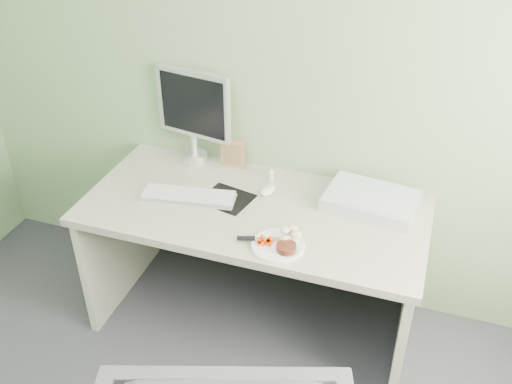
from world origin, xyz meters
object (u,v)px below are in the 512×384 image
(plate, at_px, (278,246))
(scanner, at_px, (371,201))
(monitor, at_px, (193,112))
(desk, at_px, (254,238))

(plate, relative_size, scanner, 0.55)
(scanner, height_order, monitor, monitor)
(desk, relative_size, plate, 7.02)
(desk, height_order, scanner, scanner)
(monitor, bearing_deg, desk, -26.31)
(plate, distance_m, monitor, 0.88)
(monitor, bearing_deg, scanner, 1.48)
(scanner, distance_m, monitor, 0.98)
(desk, relative_size, scanner, 3.84)
(desk, distance_m, scanner, 0.58)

